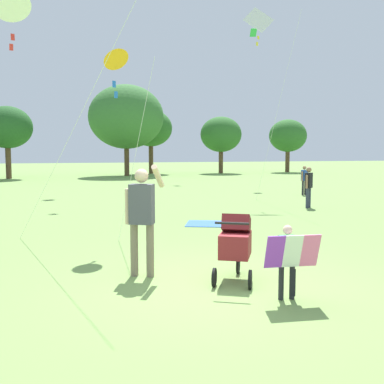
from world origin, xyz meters
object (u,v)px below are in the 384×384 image
object	(u,v)px
child_with_butterfly_kite	(288,255)
person_red_shirt	(304,178)
person_couple_left	(309,184)
picnic_blanket	(210,224)
kite_adult_black	(13,8)
kite_orange_delta	(259,25)
stroller	(236,241)
person_adult_flyer	(142,212)
kite_blue_high	(116,61)

from	to	relation	value
child_with_butterfly_kite	person_red_shirt	size ratio (longest dim) A/B	0.80
person_couple_left	picnic_blanket	distance (m)	4.93
kite_adult_black	kite_orange_delta	world-z (taller)	kite_orange_delta
stroller	person_couple_left	world-z (taller)	person_couple_left
person_adult_flyer	stroller	world-z (taller)	person_adult_flyer
person_couple_left	person_red_shirt	bearing A→B (deg)	64.43
person_adult_flyer	kite_blue_high	bearing A→B (deg)	92.36
kite_blue_high	person_couple_left	size ratio (longest dim) A/B	2.96
kite_blue_high	person_couple_left	xyz separation A→B (m)	(6.75, 4.19, -3.02)
stroller	child_with_butterfly_kite	bearing A→B (deg)	-70.86
kite_blue_high	child_with_butterfly_kite	bearing A→B (deg)	-68.11
child_with_butterfly_kite	person_red_shirt	xyz separation A→B (m)	(6.85, 12.79, 0.14)
kite_blue_high	person_red_shirt	size ratio (longest dim) A/B	3.25
kite_adult_black	person_couple_left	xyz separation A→B (m)	(8.86, 3.39, -4.20)
person_couple_left	picnic_blanket	world-z (taller)	person_couple_left
stroller	person_couple_left	distance (m)	9.33
kite_adult_black	person_red_shirt	world-z (taller)	kite_adult_black
child_with_butterfly_kite	kite_orange_delta	distance (m)	13.51
kite_adult_black	kite_orange_delta	bearing A→B (deg)	36.72
person_adult_flyer	stroller	distance (m)	1.53
child_with_butterfly_kite	kite_orange_delta	world-z (taller)	kite_orange_delta
person_adult_flyer	kite_adult_black	world-z (taller)	kite_adult_black
child_with_butterfly_kite	picnic_blanket	bearing A→B (deg)	83.38
child_with_butterfly_kite	person_adult_flyer	xyz separation A→B (m)	(-1.71, 1.64, 0.41)
stroller	kite_blue_high	distance (m)	4.99
kite_orange_delta	picnic_blanket	distance (m)	9.02
person_adult_flyer	kite_blue_high	world-z (taller)	kite_blue_high
kite_blue_high	picnic_blanket	size ratio (longest dim) A/B	3.32
person_couple_left	stroller	bearing A→B (deg)	-124.48
kite_adult_black	kite_orange_delta	size ratio (longest dim) A/B	0.72
person_couple_left	child_with_butterfly_kite	bearing A→B (deg)	-119.33
kite_blue_high	person_couple_left	world-z (taller)	kite_blue_high
child_with_butterfly_kite	stroller	world-z (taller)	stroller
stroller	person_adult_flyer	bearing A→B (deg)	156.42
kite_adult_black	child_with_butterfly_kite	bearing A→B (deg)	-53.62
kite_adult_black	person_red_shirt	xyz separation A→B (m)	(10.79, 7.44, -4.27)
kite_orange_delta	person_red_shirt	size ratio (longest dim) A/B	5.84
kite_orange_delta	person_couple_left	size ratio (longest dim) A/B	5.32
child_with_butterfly_kite	person_couple_left	xyz separation A→B (m)	(4.91, 8.75, 0.21)
kite_orange_delta	child_with_butterfly_kite	bearing A→B (deg)	-109.88
person_adult_flyer	person_couple_left	size ratio (longest dim) A/B	1.28
stroller	picnic_blanket	distance (m)	5.36
kite_adult_black	person_red_shirt	bearing A→B (deg)	34.57
kite_adult_black	kite_blue_high	xyz separation A→B (m)	(2.11, -0.79, -1.17)
stroller	person_couple_left	xyz separation A→B (m)	(5.28, 7.69, 0.21)
stroller	kite_adult_black	size ratio (longest dim) A/B	0.21
kite_adult_black	person_couple_left	size ratio (longest dim) A/B	3.85
picnic_blanket	kite_adult_black	bearing A→B (deg)	-168.88
person_adult_flyer	person_couple_left	bearing A→B (deg)	46.99
person_adult_flyer	stroller	bearing A→B (deg)	-23.58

